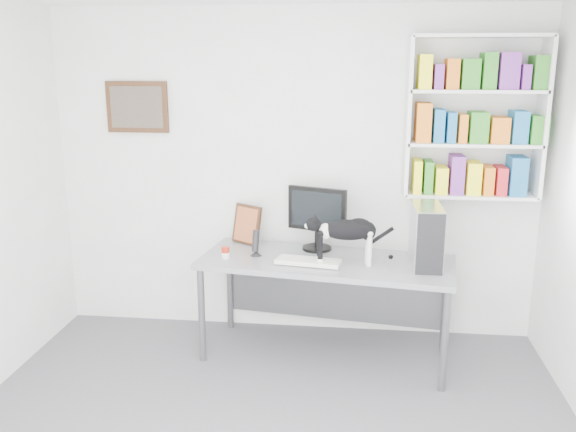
{
  "coord_description": "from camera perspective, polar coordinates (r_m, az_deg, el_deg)",
  "views": [
    {
      "loc": [
        0.51,
        -2.96,
        2.27
      ],
      "look_at": [
        0.01,
        1.53,
        1.12
      ],
      "focal_mm": 38.0,
      "sensor_mm": 36.0,
      "label": 1
    }
  ],
  "objects": [
    {
      "name": "room",
      "position": [
        3.14,
        -3.24,
        -2.72
      ],
      "size": [
        4.01,
        4.01,
        2.7
      ],
      "color": "#535358",
      "rests_on": "ground"
    },
    {
      "name": "bookshelf",
      "position": [
        4.91,
        17.04,
        8.79
      ],
      "size": [
        1.03,
        0.28,
        1.24
      ],
      "primitive_type": "cube",
      "color": "silver",
      "rests_on": "room"
    },
    {
      "name": "wall_art",
      "position": [
        5.26,
        -13.92,
        9.87
      ],
      "size": [
        0.52,
        0.04,
        0.42
      ],
      "primitive_type": "cube",
      "color": "#442B16",
      "rests_on": "room"
    },
    {
      "name": "desk",
      "position": [
        4.81,
        3.53,
        -8.61
      ],
      "size": [
        2.0,
        1.0,
        0.8
      ],
      "primitive_type": "cube",
      "rotation": [
        0.0,
        0.0,
        -0.14
      ],
      "color": "gray",
      "rests_on": "room"
    },
    {
      "name": "monitor",
      "position": [
        4.84,
        2.75,
        -0.2
      ],
      "size": [
        0.54,
        0.38,
        0.52
      ],
      "primitive_type": "cube",
      "rotation": [
        0.0,
        0.0,
        -0.34
      ],
      "color": "black",
      "rests_on": "desk"
    },
    {
      "name": "keyboard",
      "position": [
        4.56,
        1.92,
        -4.27
      ],
      "size": [
        0.5,
        0.26,
        0.04
      ],
      "primitive_type": "cube",
      "rotation": [
        0.0,
        0.0,
        -0.15
      ],
      "color": "silver",
      "rests_on": "desk"
    },
    {
      "name": "pc_tower",
      "position": [
        4.58,
        12.8,
        -1.82
      ],
      "size": [
        0.21,
        0.46,
        0.45
      ],
      "primitive_type": "cube",
      "rotation": [
        0.0,
        0.0,
        0.02
      ],
      "color": "silver",
      "rests_on": "desk"
    },
    {
      "name": "speaker",
      "position": [
        4.73,
        -3.04,
        -2.49
      ],
      "size": [
        0.12,
        0.12,
        0.21
      ],
      "primitive_type": "cylinder",
      "rotation": [
        0.0,
        0.0,
        -0.45
      ],
      "color": "black",
      "rests_on": "desk"
    },
    {
      "name": "leaning_print",
      "position": [
        5.04,
        -3.87,
        -0.73
      ],
      "size": [
        0.29,
        0.23,
        0.33
      ],
      "primitive_type": "cube",
      "rotation": [
        0.0,
        0.0,
        -0.56
      ],
      "color": "#442B16",
      "rests_on": "desk"
    },
    {
      "name": "soup_can",
      "position": [
        4.7,
        -5.87,
        -3.43
      ],
      "size": [
        0.08,
        0.08,
        0.09
      ],
      "primitive_type": "cylinder",
      "rotation": [
        0.0,
        0.0,
        -0.34
      ],
      "color": "#A71E0E",
      "rests_on": "desk"
    },
    {
      "name": "cat",
      "position": [
        4.51,
        5.49,
        -2.38
      ],
      "size": [
        0.6,
        0.23,
        0.36
      ],
      "primitive_type": null,
      "rotation": [
        0.0,
        0.0,
        0.13
      ],
      "color": "black",
      "rests_on": "desk"
    }
  ]
}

